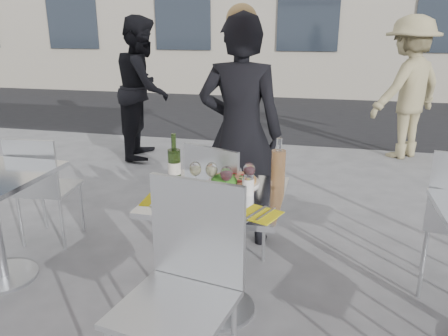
% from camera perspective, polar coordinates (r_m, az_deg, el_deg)
% --- Properties ---
extents(ground, '(80.00, 80.00, 0.00)m').
position_cam_1_polar(ground, '(2.77, -0.75, -17.96)').
color(ground, '#5F5F61').
extents(street_asphalt, '(24.00, 5.00, 0.00)m').
position_cam_1_polar(street_asphalt, '(8.84, 9.59, 7.06)').
color(street_asphalt, black).
rests_on(street_asphalt, ground).
extents(main_table, '(0.72, 0.72, 0.75)m').
position_cam_1_polar(main_table, '(2.49, -0.80, -7.86)').
color(main_table, '#B7BABF').
rests_on(main_table, ground).
extents(chair_far, '(0.55, 0.55, 0.91)m').
position_cam_1_polar(chair_far, '(2.91, -0.36, -3.92)').
color(chair_far, silver).
rests_on(chair_far, ground).
extents(chair_near, '(0.53, 0.54, 1.00)m').
position_cam_1_polar(chair_near, '(1.96, -5.09, -13.96)').
color(chair_near, silver).
rests_on(chair_near, ground).
extents(side_chair_lfar, '(0.43, 0.44, 0.87)m').
position_cam_1_polar(side_chair_lfar, '(3.56, -22.72, -1.71)').
color(side_chair_lfar, silver).
rests_on(side_chair_lfar, ground).
extents(woman_diner, '(0.65, 0.44, 1.73)m').
position_cam_1_polar(woman_diner, '(3.27, 2.15, 4.53)').
color(woman_diner, black).
rests_on(woman_diner, ground).
extents(pedestrian_a, '(0.83, 0.98, 1.77)m').
position_cam_1_polar(pedestrian_a, '(5.73, -10.49, 10.20)').
color(pedestrian_a, black).
rests_on(pedestrian_a, ground).
extents(pedestrian_b, '(1.28, 1.28, 1.78)m').
position_cam_1_polar(pedestrian_b, '(6.07, 22.83, 9.56)').
color(pedestrian_b, tan).
rests_on(pedestrian_b, ground).
extents(pizza_near, '(0.31, 0.31, 0.02)m').
position_cam_1_polar(pizza_near, '(2.23, -2.30, -4.82)').
color(pizza_near, '#DFA757').
rests_on(pizza_near, main_table).
extents(pizza_far, '(0.31, 0.31, 0.03)m').
position_cam_1_polar(pizza_far, '(2.56, 1.28, -1.63)').
color(pizza_far, white).
rests_on(pizza_far, main_table).
extents(salad_plate, '(0.22, 0.22, 0.09)m').
position_cam_1_polar(salad_plate, '(2.46, 0.01, -1.95)').
color(salad_plate, white).
rests_on(salad_plate, main_table).
extents(wine_bottle, '(0.07, 0.08, 0.29)m').
position_cam_1_polar(wine_bottle, '(2.56, -6.50, 0.54)').
color(wine_bottle, '#3A5821').
rests_on(wine_bottle, main_table).
extents(carafe, '(0.08, 0.08, 0.29)m').
position_cam_1_polar(carafe, '(2.47, 7.10, 0.00)').
color(carafe, tan).
rests_on(carafe, main_table).
extents(sugar_shaker, '(0.06, 0.06, 0.11)m').
position_cam_1_polar(sugar_shaker, '(2.38, 3.17, -2.26)').
color(sugar_shaker, white).
rests_on(sugar_shaker, main_table).
extents(wineglass_white_a, '(0.07, 0.07, 0.16)m').
position_cam_1_polar(wineglass_white_a, '(2.46, -3.76, -0.23)').
color(wineglass_white_a, white).
rests_on(wineglass_white_a, main_table).
extents(wineglass_white_b, '(0.07, 0.07, 0.16)m').
position_cam_1_polar(wineglass_white_b, '(2.44, -1.63, -0.33)').
color(wineglass_white_b, white).
rests_on(wineglass_white_b, main_table).
extents(wineglass_red_a, '(0.07, 0.07, 0.16)m').
position_cam_1_polar(wineglass_red_a, '(2.37, 0.30, -0.89)').
color(wineglass_red_a, white).
rests_on(wineglass_red_a, main_table).
extents(wineglass_red_b, '(0.07, 0.07, 0.16)m').
position_cam_1_polar(wineglass_red_b, '(2.44, 3.31, -0.36)').
color(wineglass_red_b, white).
rests_on(wineglass_red_b, main_table).
extents(napkin_left, '(0.19, 0.20, 0.01)m').
position_cam_1_polar(napkin_left, '(2.34, -8.26, -4.10)').
color(napkin_left, yellow).
rests_on(napkin_left, main_table).
extents(napkin_right, '(0.23, 0.23, 0.01)m').
position_cam_1_polar(napkin_right, '(2.15, 4.70, -5.99)').
color(napkin_right, yellow).
rests_on(napkin_right, main_table).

